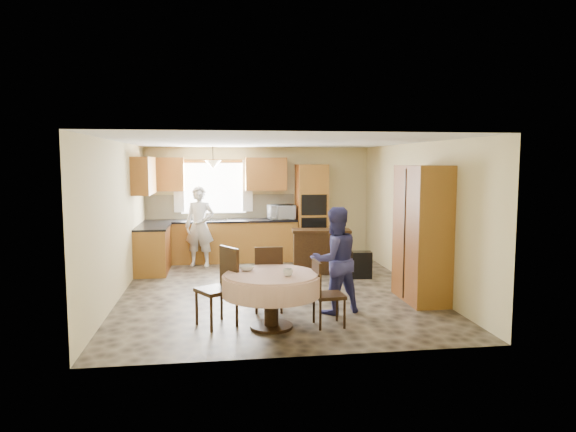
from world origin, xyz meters
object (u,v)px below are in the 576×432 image
Objects in this scene: cupboard at (422,234)px; person_dining at (335,260)px; dining_table at (271,286)px; person_sink at (200,226)px; oven_tower at (311,212)px; chair_right at (324,290)px; chair_back at (268,275)px; chair_left at (222,282)px; sideboard at (321,253)px.

cupboard is 1.38× the size of person_dining.
dining_table is 4.36m from person_sink.
cupboard is (1.07, -3.62, 0.00)m from oven_tower.
cupboard is at bearing -63.62° from chair_right.
person_dining is (0.94, -0.16, 0.23)m from chair_back.
chair_back is at bearing 95.81° from chair_left.
chair_left is 0.62× the size of person_sink.
chair_back is (-1.36, -3.91, -0.52)m from oven_tower.
oven_tower is 2.18× the size of chair_back.
person_dining reaches higher than chair_back.
chair_back is 0.63× the size of person_dining.
person_sink is (-3.51, 3.21, -0.22)m from cupboard.
chair_left is at bearing -165.80° from cupboard.
cupboard is 2.72m from dining_table.
oven_tower is 4.17m from chair_back.
oven_tower is at bearing -106.48° from chair_back.
person_sink is at bearing 137.59° from cupboard.
cupboard is at bearing 22.37° from dining_table.
dining_table is 1.15m from person_dining.
chair_back is at bearing -111.12° from sideboard.
chair_back is (-2.43, -0.29, -0.52)m from cupboard.
sideboard is 3.57m from chair_left.
sideboard is at bearing -92.82° from oven_tower.
sideboard is 3.48m from dining_table.
dining_table is (-1.40, -4.64, -0.49)m from oven_tower.
oven_tower is 1.58m from sideboard.
chair_back is 0.58× the size of person_sink.
oven_tower is 4.88m from chair_left.
chair_back is at bearing -59.52° from person_sink.
chair_right is at bearing 48.63° from person_dining.
chair_left is at bearing 75.32° from chair_right.
person_sink reaches higher than chair_back.
person_sink is (-1.08, 3.50, 0.30)m from chair_back.
chair_left reaches higher than dining_table.
cupboard reaches higher than dining_table.
person_dining is at bearing 173.10° from chair_back.
chair_left is 1.36m from chair_right.
cupboard is 2.04× the size of chair_left.
dining_table is (-1.33, -3.21, 0.16)m from sideboard.
chair_back is at bearing -25.40° from person_dining.
chair_back is at bearing -109.24° from oven_tower.
chair_back is (-1.29, -2.48, 0.13)m from sideboard.
oven_tower is 1.00× the size of cupboard.
sideboard is 2.56m from cupboard.
dining_table is at bearing -106.08° from sideboard.
person_dining is at bearing -95.91° from oven_tower.
person_dining reaches higher than sideboard.
person_dining reaches higher than chair_right.
person_sink is at bearing 155.04° from chair_left.
person_dining is (-0.42, -4.07, -0.29)m from oven_tower.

